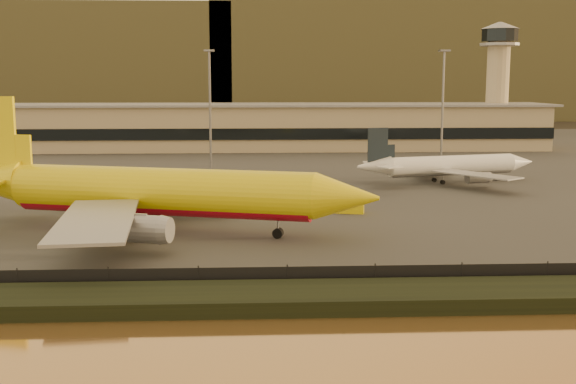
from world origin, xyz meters
name	(u,v)px	position (x,y,z in m)	size (l,w,h in m)	color
ground	(263,258)	(0.00, 0.00, 0.00)	(900.00, 900.00, 0.00)	black
embankment	(266,298)	(0.00, -17.00, 0.70)	(320.00, 7.00, 1.40)	black
tarmac	(257,161)	(0.00, 95.00, 0.10)	(320.00, 220.00, 0.20)	#2D2D2D
perimeter_fence	(265,279)	(0.00, -13.00, 1.30)	(300.00, 0.05, 2.20)	black
terminal_building	(203,127)	(-14.52, 125.55, 6.25)	(202.00, 25.00, 12.60)	tan
control_tower	(498,72)	(70.00, 131.00, 21.66)	(11.20, 11.20, 35.50)	tan
apron_light_masts	(329,97)	(15.00, 75.00, 15.70)	(152.20, 12.20, 25.40)	slate
distant_hills	(216,59)	(-20.74, 340.00, 31.39)	(470.00, 160.00, 70.00)	brown
dhl_cargo_jet	(155,192)	(-13.27, 13.47, 5.23)	(55.46, 53.04, 16.84)	yellow
white_narrowbody_jet	(448,166)	(35.47, 55.65, 3.34)	(36.19, 34.62, 10.53)	white
gse_vehicle_yellow	(350,207)	(12.89, 25.35, 1.11)	(4.06, 1.83, 1.83)	yellow
gse_vehicle_white	(74,204)	(-27.35, 29.86, 1.15)	(4.20, 1.89, 1.89)	white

